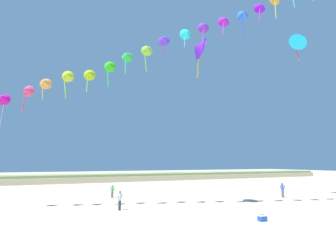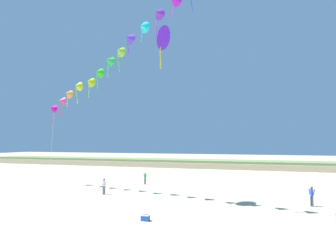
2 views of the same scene
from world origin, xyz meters
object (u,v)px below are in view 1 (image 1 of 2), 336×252
(person_far_left, at_px, (120,199))
(large_kite_low_lead, at_px, (198,48))
(large_kite_mid_trail, at_px, (297,43))
(person_mid_center, at_px, (282,189))
(person_near_right, at_px, (112,190))
(beach_cooler, at_px, (262,218))

(person_far_left, bearing_deg, large_kite_low_lead, -15.58)
(large_kite_mid_trail, bearing_deg, person_mid_center, 145.11)
(person_far_left, bearing_deg, person_mid_center, 1.30)
(person_far_left, relative_size, large_kite_low_lead, 0.41)
(person_mid_center, bearing_deg, person_near_right, 157.22)
(person_far_left, xyz_separation_m, large_kite_low_lead, (7.03, -1.96, 14.48))
(person_near_right, bearing_deg, large_kite_low_lead, -60.55)
(person_near_right, height_order, person_far_left, person_far_left)
(large_kite_low_lead, bearing_deg, large_kite_mid_trail, 3.10)
(large_kite_low_lead, bearing_deg, person_mid_center, 10.50)
(person_near_right, height_order, large_kite_low_lead, large_kite_low_lead)
(large_kite_mid_trail, bearing_deg, person_far_left, 177.10)
(large_kite_low_lead, distance_m, large_kite_mid_trail, 15.80)
(large_kite_low_lead, distance_m, beach_cooler, 16.59)
(person_near_right, distance_m, large_kite_mid_trail, 29.61)
(person_near_right, bearing_deg, person_mid_center, -22.78)
(person_mid_center, distance_m, person_far_left, 20.06)
(person_near_right, xyz_separation_m, person_mid_center, (18.85, -7.92, 0.10))
(person_far_left, bearing_deg, person_near_right, 81.83)
(person_far_left, bearing_deg, large_kite_mid_trail, -2.90)
(person_near_right, bearing_deg, person_far_left, -98.17)
(person_mid_center, height_order, beach_cooler, person_mid_center)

